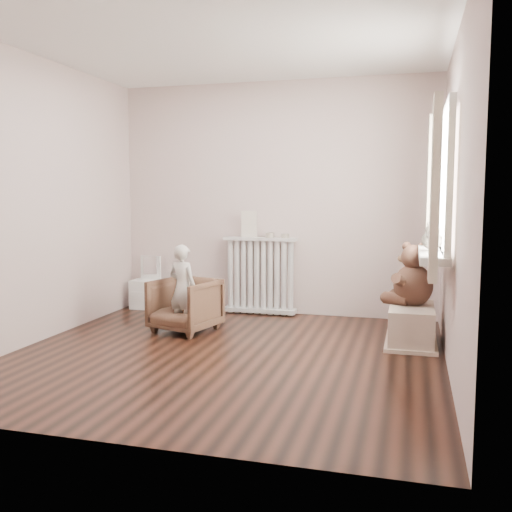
% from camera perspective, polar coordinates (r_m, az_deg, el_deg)
% --- Properties ---
extents(floor, '(3.60, 3.60, 0.01)m').
position_cam_1_polar(floor, '(4.91, -3.13, -9.83)').
color(floor, black).
rests_on(floor, ground).
extents(ceiling, '(3.60, 3.60, 0.01)m').
position_cam_1_polar(ceiling, '(4.88, -3.32, 20.98)').
color(ceiling, white).
rests_on(ceiling, ground).
extents(back_wall, '(3.60, 0.02, 2.60)m').
position_cam_1_polar(back_wall, '(6.45, 1.90, 5.72)').
color(back_wall, beige).
rests_on(back_wall, ground).
extents(front_wall, '(3.60, 0.02, 2.60)m').
position_cam_1_polar(front_wall, '(3.07, -14.04, 4.96)').
color(front_wall, beige).
rests_on(front_wall, ground).
extents(left_wall, '(0.02, 3.60, 2.60)m').
position_cam_1_polar(left_wall, '(5.56, -21.17, 5.22)').
color(left_wall, beige).
rests_on(left_wall, ground).
extents(right_wall, '(0.02, 3.60, 2.60)m').
position_cam_1_polar(right_wall, '(4.48, 19.25, 5.15)').
color(right_wall, beige).
rests_on(right_wall, ground).
extents(window, '(0.03, 0.90, 1.10)m').
position_cam_1_polar(window, '(4.78, 18.60, 7.02)').
color(window, white).
rests_on(window, right_wall).
extents(window_sill, '(0.22, 1.10, 0.06)m').
position_cam_1_polar(window_sill, '(4.80, 17.28, 0.12)').
color(window_sill, silver).
rests_on(window_sill, right_wall).
extents(curtain_left, '(0.06, 0.26, 1.30)m').
position_cam_1_polar(curtain_left, '(4.20, 17.49, 6.38)').
color(curtain_left, beige).
rests_on(curtain_left, right_wall).
extents(curtain_right, '(0.06, 0.26, 1.30)m').
position_cam_1_polar(curtain_right, '(5.34, 17.06, 6.31)').
color(curtain_right, beige).
rests_on(curtain_right, right_wall).
extents(radiator, '(0.83, 0.16, 0.87)m').
position_cam_1_polar(radiator, '(6.44, 0.41, -2.40)').
color(radiator, silver).
rests_on(radiator, floor).
extents(paper_doll, '(0.18, 0.02, 0.30)m').
position_cam_1_polar(paper_doll, '(6.41, -0.69, 3.22)').
color(paper_doll, beige).
rests_on(paper_doll, radiator).
extents(tin_a, '(0.09, 0.09, 0.06)m').
position_cam_1_polar(tin_a, '(6.36, 1.40, 2.10)').
color(tin_a, '#A59E8C').
rests_on(tin_a, radiator).
extents(tin_b, '(0.09, 0.09, 0.05)m').
position_cam_1_polar(tin_b, '(6.32, 2.94, 2.03)').
color(tin_b, '#A59E8C').
rests_on(tin_b, radiator).
extents(toy_vanity, '(0.39, 0.28, 0.62)m').
position_cam_1_polar(toy_vanity, '(6.90, -10.64, -2.89)').
color(toy_vanity, silver).
rests_on(toy_vanity, floor).
extents(armchair, '(0.70, 0.71, 0.53)m').
position_cam_1_polar(armchair, '(5.69, -7.12, -4.90)').
color(armchair, brown).
rests_on(armchair, floor).
extents(child, '(0.35, 0.28, 0.85)m').
position_cam_1_polar(child, '(5.61, -7.34, -3.17)').
color(child, beige).
rests_on(child, armchair).
extents(toy_bench, '(0.39, 0.74, 0.35)m').
position_cam_1_polar(toy_bench, '(5.40, 15.28, -6.37)').
color(toy_bench, beige).
rests_on(toy_bench, floor).
extents(teddy_bear, '(0.56, 0.51, 0.56)m').
position_cam_1_polar(teddy_bear, '(5.38, 15.49, -1.33)').
color(teddy_bear, '#3D241A').
rests_on(teddy_bear, toy_bench).
extents(plush_cat, '(0.18, 0.28, 0.23)m').
position_cam_1_polar(plush_cat, '(4.83, 17.20, 1.71)').
color(plush_cat, slate).
rests_on(plush_cat, window_sill).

